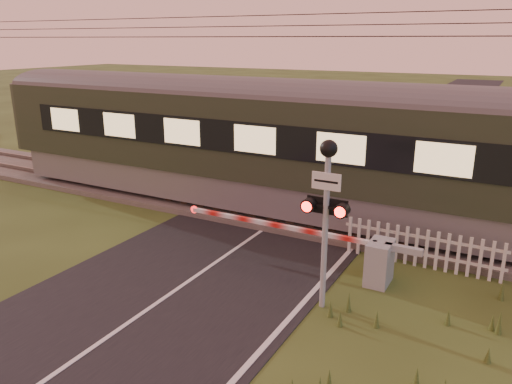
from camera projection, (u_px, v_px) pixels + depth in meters
The scene contains 7 objects.
ground at pixel (156, 305), 10.65m from camera, with size 160.00×160.00×0.00m, color #313F18.
road at pixel (150, 309), 10.45m from camera, with size 6.00×140.00×0.03m.
track_bed at pixel (286, 213), 16.09m from camera, with size 140.00×3.40×0.39m.
overhead_wires at pixel (289, 28), 14.43m from camera, with size 120.00×0.62×0.62m.
boom_gate at pixel (368, 258), 11.57m from camera, with size 6.20×0.79×1.05m.
crossing_signal at pixel (327, 195), 9.87m from camera, with size 0.91×0.36×3.59m.
picket_fence at pixel (421, 248), 12.28m from camera, with size 3.91×0.08×1.00m.
Camera 1 is at (6.40, -7.30, 5.43)m, focal length 35.00 mm.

